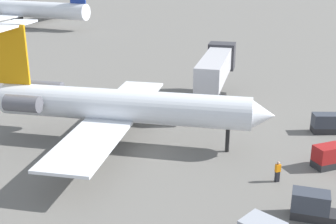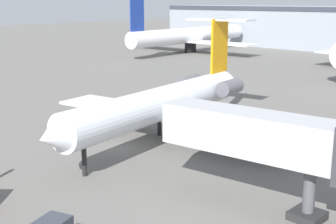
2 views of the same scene
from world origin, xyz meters
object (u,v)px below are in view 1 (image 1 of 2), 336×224
object	(u,v)px
regional_jet	(115,104)
baggage_tug_trailing	(315,207)
jet_bridge	(217,65)
parked_airliner_centre	(17,9)
ground_crew_marshaller	(278,171)
baggage_tug_spare	(328,124)
baggage_tug_lead	(332,157)

from	to	relation	value
regional_jet	baggage_tug_trailing	xyz separation A→B (m)	(-6.65, -18.07, -2.87)
jet_bridge	parked_airliner_centre	size ratio (longest dim) A/B	0.35
ground_crew_marshaller	baggage_tug_spare	bearing A→B (deg)	-15.03
regional_jet	ground_crew_marshaller	size ratio (longest dim) A/B	16.05
jet_bridge	ground_crew_marshaller	xyz separation A→B (m)	(-17.21, -9.58, -3.62)
baggage_tug_lead	parked_airliner_centre	size ratio (longest dim) A/B	0.10
jet_bridge	baggage_tug_lead	size ratio (longest dim) A/B	3.55
jet_bridge	parked_airliner_centre	xyz separation A→B (m)	(40.07, 60.37, -0.32)
baggage_tug_lead	ground_crew_marshaller	bearing A→B (deg)	138.38
jet_bridge	baggage_tug_spare	xyz separation A→B (m)	(-5.23, -12.79, -3.64)
jet_bridge	baggage_tug_lead	bearing A→B (deg)	-134.23
baggage_tug_trailing	baggage_tug_spare	bearing A→B (deg)	-0.67
baggage_tug_lead	regional_jet	bearing A→B (deg)	95.65
parked_airliner_centre	baggage_tug_spare	bearing A→B (deg)	-121.77
regional_jet	baggage_tug_trailing	distance (m)	19.47
regional_jet	jet_bridge	bearing A→B (deg)	-20.22
baggage_tug_trailing	parked_airliner_centre	bearing A→B (deg)	49.85
ground_crew_marshaller	baggage_tug_lead	xyz separation A→B (m)	(4.23, -3.76, -0.02)
baggage_tug_spare	ground_crew_marshaller	bearing A→B (deg)	164.97
jet_bridge	baggage_tug_trailing	world-z (taller)	jet_bridge
ground_crew_marshaller	baggage_tug_trailing	size ratio (longest dim) A/B	0.41
regional_jet	baggage_tug_spare	xyz separation A→B (m)	(9.61, -18.26, -2.87)
baggage_tug_trailing	parked_airliner_centre	distance (m)	95.53
baggage_tug_trailing	parked_airliner_centre	xyz separation A→B (m)	(61.56, 72.97, 3.33)
parked_airliner_centre	jet_bridge	bearing A→B (deg)	-123.57
baggage_tug_spare	parked_airliner_centre	xyz separation A→B (m)	(45.30, 73.16, 3.33)
jet_bridge	ground_crew_marshaller	world-z (taller)	jet_bridge
parked_airliner_centre	baggage_tug_trailing	bearing A→B (deg)	-130.15
baggage_tug_lead	parked_airliner_centre	world-z (taller)	parked_airliner_centre
baggage_tug_lead	baggage_tug_spare	world-z (taller)	same
baggage_tug_spare	baggage_tug_lead	bearing A→B (deg)	-176.01
regional_jet	parked_airliner_centre	world-z (taller)	parked_airliner_centre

